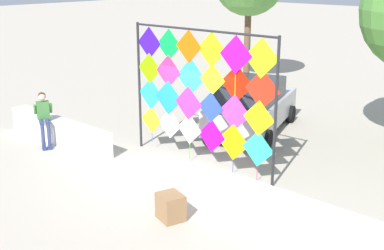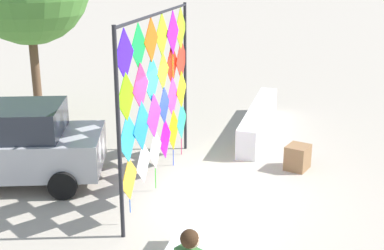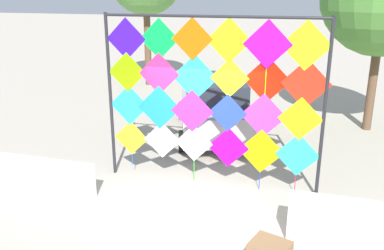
{
  "view_description": "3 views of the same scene",
  "coord_description": "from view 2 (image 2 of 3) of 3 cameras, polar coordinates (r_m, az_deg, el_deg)",
  "views": [
    {
      "loc": [
        8.48,
        -8.23,
        4.97
      ],
      "look_at": [
        0.3,
        0.71,
        1.24
      ],
      "focal_mm": 47.69,
      "sensor_mm": 36.0,
      "label": 1
    },
    {
      "loc": [
        -9.39,
        -2.03,
        4.5
      ],
      "look_at": [
        0.71,
        0.67,
        1.17
      ],
      "focal_mm": 48.64,
      "sensor_mm": 36.0,
      "label": 2
    },
    {
      "loc": [
        2.15,
        -6.75,
        4.0
      ],
      "look_at": [
        -0.11,
        0.69,
        1.47
      ],
      "focal_mm": 38.85,
      "sensor_mm": 36.0,
      "label": 3
    }
  ],
  "objects": [
    {
      "name": "ground",
      "position": [
        10.61,
        2.53,
        -7.46
      ],
      "size": [
        120.0,
        120.0,
        0.0
      ],
      "primitive_type": "plane",
      "color": "#ADA393"
    },
    {
      "name": "plaza_ledge_right",
      "position": [
        14.25,
        7.32,
        0.61
      ],
      "size": [
        4.45,
        0.48,
        0.72
      ],
      "primitive_type": "cube",
      "color": "white",
      "rests_on": "ground"
    },
    {
      "name": "kite_display_rack",
      "position": [
        10.4,
        -3.62,
        4.12
      ],
      "size": [
        4.59,
        0.22,
        3.62
      ],
      "color": "#232328",
      "rests_on": "ground"
    },
    {
      "name": "parked_car",
      "position": [
        11.54,
        -20.28,
        -1.98
      ],
      "size": [
        3.09,
        4.63,
        1.66
      ],
      "color": "#B7B7BC",
      "rests_on": "ground"
    },
    {
      "name": "cardboard_box_large",
      "position": [
        11.91,
        11.5,
        -3.49
      ],
      "size": [
        0.65,
        0.6,
        0.55
      ],
      "primitive_type": "cube",
      "rotation": [
        0.0,
        0.0,
        -0.3
      ],
      "color": "olive",
      "rests_on": "ground"
    }
  ]
}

